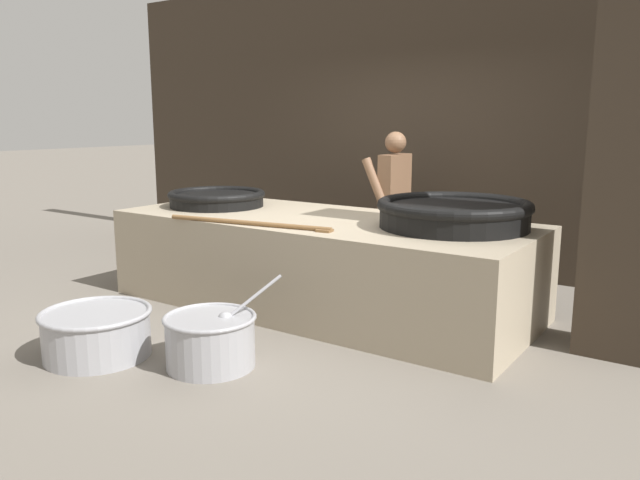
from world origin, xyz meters
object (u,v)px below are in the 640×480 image
at_px(giant_wok_far, 454,213).
at_px(prep_bowl_meat, 97,331).
at_px(cook, 393,202).
at_px(giant_wok_near, 217,198).
at_px(prep_bowl_vegetables, 211,338).

relative_size(giant_wok_far, prep_bowl_meat, 1.58).
bearing_deg(prep_bowl_meat, cook, 76.40).
relative_size(giant_wok_near, cook, 0.62).
distance_m(prep_bowl_vegetables, prep_bowl_meat, 0.89).
distance_m(giant_wok_near, prep_bowl_meat, 2.23).
height_order(cook, prep_bowl_vegetables, cook).
bearing_deg(giant_wok_far, giant_wok_near, -175.92).
distance_m(giant_wok_near, prep_bowl_vegetables, 2.34).
bearing_deg(prep_bowl_meat, giant_wok_far, 49.52).
height_order(giant_wok_far, prep_bowl_meat, giant_wok_far).
xyz_separation_m(giant_wok_near, prep_bowl_meat, (0.67, -1.99, -0.73)).
height_order(cook, prep_bowl_meat, cook).
relative_size(giant_wok_near, giant_wok_far, 0.78).
distance_m(giant_wok_near, cook, 1.85).
relative_size(giant_wok_far, prep_bowl_vegetables, 1.68).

